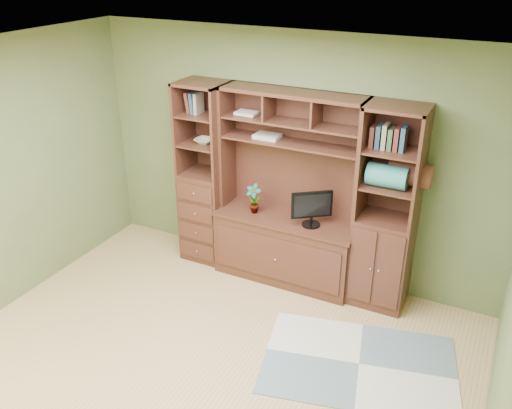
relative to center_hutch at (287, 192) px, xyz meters
The scene contains 11 objects.
room 1.76m from the center_hutch, 92.04° to the right, with size 4.60×4.10×2.64m.
center_hutch is the anchor object (origin of this frame).
left_tower 1.00m from the center_hutch, behind, with size 0.50×0.45×2.05m, color #432217.
right_tower 1.03m from the center_hutch, ahead, with size 0.55×0.45×2.05m, color #432217.
rug 1.82m from the center_hutch, 40.48° to the right, with size 1.65×1.10×0.01m, color #9CA1A1.
monitor 0.30m from the center_hutch, ahead, with size 0.42×0.19×0.52m, color black.
orchid 0.39m from the center_hutch, behind, with size 0.17×0.11×0.32m, color #A04236.
magazines 0.60m from the center_hutch, 161.24° to the left, with size 0.26×0.19×0.04m, color #B0A596.
bowl 1.07m from the center_hutch, behind, with size 0.20×0.20×0.05m, color beige.
blanket_teal 1.07m from the center_hutch, ahead, with size 0.37×0.21×0.21m, color teal.
blanket_red 1.25m from the center_hutch, ahead, with size 0.39×0.22×0.22m, color brown.
Camera 1 is at (2.03, -2.92, 3.32)m, focal length 38.00 mm.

